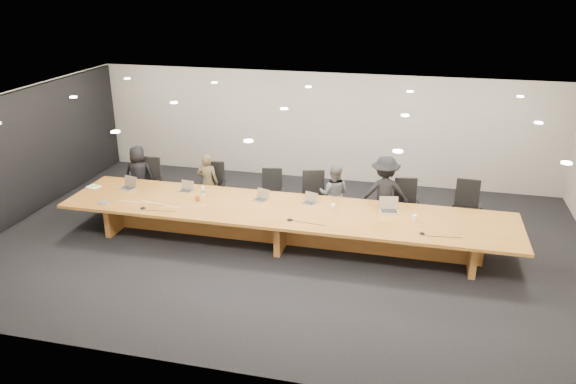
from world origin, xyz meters
The scene contains 29 objects.
ground centered at (0.00, 0.00, 0.00)m, with size 12.00×12.00×0.00m, color black.
back_wall centered at (0.00, 4.00, 1.40)m, with size 12.00×0.02×2.80m, color beige.
left_wall_panel centered at (-5.94, 0.00, 1.37)m, with size 0.08×7.84×2.74m, color black.
conference_table centered at (0.00, 0.00, 0.52)m, with size 9.00×1.80×0.75m.
chair_far_left centered at (-3.57, 1.15, 0.58)m, with size 0.59×0.59×1.16m, color black, non-canonical shape.
chair_left centered at (-2.03, 1.34, 0.55)m, with size 0.57×0.57×1.11m, color black, non-canonical shape.
chair_mid_left centered at (-0.64, 1.31, 0.53)m, with size 0.54×0.54×1.07m, color black, non-canonical shape.
chair_mid_right centered at (0.37, 1.17, 0.57)m, with size 0.58×0.58×1.14m, color black, non-canonical shape.
chair_right centered at (2.33, 1.21, 0.56)m, with size 0.57×0.57×1.12m, color black, non-canonical shape.
chair_far_right centered at (3.54, 1.33, 0.58)m, with size 0.59×0.59×1.16m, color black, non-canonical shape.
person_a centered at (-3.83, 1.27, 0.70)m, with size 0.69×0.45×1.41m, color black.
person_b centered at (-2.11, 1.25, 0.67)m, with size 0.49×0.32×1.34m, color #3E3522.
person_c centered at (0.79, 1.25, 0.66)m, with size 0.64×0.50×1.33m, color #4F4F51.
person_d centered at (1.86, 1.19, 0.81)m, with size 1.04×0.60×1.61m, color black.
laptop_a centered at (-3.58, 0.28, 0.88)m, with size 0.33×0.24×0.26m, color tan, non-canonical shape.
laptop_b centered at (-2.30, 0.43, 0.86)m, with size 0.29×0.21×0.23m, color #B6A88B, non-canonical shape.
laptop_c centered at (-0.59, 0.33, 0.86)m, with size 0.29×0.21×0.23m, color #C0AD92, non-canonical shape.
laptop_d centered at (0.41, 0.38, 0.86)m, with size 0.29×0.21×0.23m, color tan, non-canonical shape.
laptop_e centered at (2.03, 0.34, 0.89)m, with size 0.36×0.27×0.29m, color #BBA78E, non-canonical shape.
water_bottle centered at (-1.83, 0.28, 0.85)m, with size 0.07×0.07×0.21m, color silver.
amber_mug centered at (-1.83, -0.01, 0.80)m, with size 0.09×0.09×0.11m, color brown.
paper_cup_near centered at (0.93, 0.25, 0.80)m, with size 0.08×0.08×0.10m, color white.
paper_cup_far centered at (2.52, 0.06, 0.80)m, with size 0.09×0.09×0.10m, color white.
notepad centered at (-4.35, 0.21, 0.76)m, with size 0.26×0.21×0.02m, color white.
lime_gadget centered at (-4.34, 0.21, 0.78)m, with size 0.14×0.08×0.02m, color #71D438.
av_box centered at (-3.63, -0.58, 0.77)m, with size 0.21×0.16×0.03m, color silver.
mic_left centered at (-2.74, -0.63, 0.77)m, with size 0.13×0.13×0.03m, color black.
mic_center centered at (0.23, -0.49, 0.77)m, with size 0.13×0.13×0.03m, color black.
mic_right centered at (2.67, -0.51, 0.76)m, with size 0.12×0.12×0.03m, color black.
Camera 1 is at (2.49, -9.91, 5.11)m, focal length 35.00 mm.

